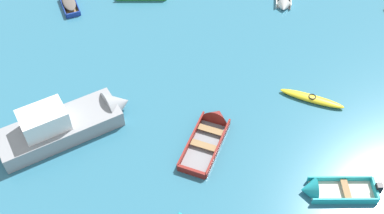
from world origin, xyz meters
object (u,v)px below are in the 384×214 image
Objects in this scene: rowboat_deep_blue_near_camera at (68,1)px; rowboat_maroon_back_row_center at (213,126)px; kayak_yellow_cluster_inner at (312,98)px; motor_launch_grey_outer_left at (69,122)px; rowboat_turquoise_back_row_left at (325,190)px.

rowboat_maroon_back_row_center reaches higher than rowboat_deep_blue_near_camera.
rowboat_deep_blue_near_camera reaches higher than kayak_yellow_cluster_inner.
rowboat_maroon_back_row_center is at bearing 7.30° from motor_launch_grey_outer_left.
rowboat_maroon_back_row_center is (7.38, 0.95, -0.50)m from motor_launch_grey_outer_left.
rowboat_turquoise_back_row_left reaches higher than rowboat_deep_blue_near_camera.
kayak_yellow_cluster_inner is at bearing -24.60° from rowboat_deep_blue_near_camera.
motor_launch_grey_outer_left is (3.52, -11.05, 0.43)m from rowboat_deep_blue_near_camera.
rowboat_deep_blue_near_camera is 14.86m from rowboat_maroon_back_row_center.
rowboat_deep_blue_near_camera is at bearing 107.65° from motor_launch_grey_outer_left.
kayak_yellow_cluster_inner is at bearing 26.66° from rowboat_maroon_back_row_center.
kayak_yellow_cluster_inner is 5.96m from rowboat_turquoise_back_row_left.
rowboat_deep_blue_near_camera is at bearing 137.14° from rowboat_maroon_back_row_center.
kayak_yellow_cluster_inner is 1.27× the size of rowboat_deep_blue_near_camera.
rowboat_turquoise_back_row_left is at bearing -30.59° from rowboat_maroon_back_row_center.
kayak_yellow_cluster_inner is 0.95× the size of rowboat_turquoise_back_row_left.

